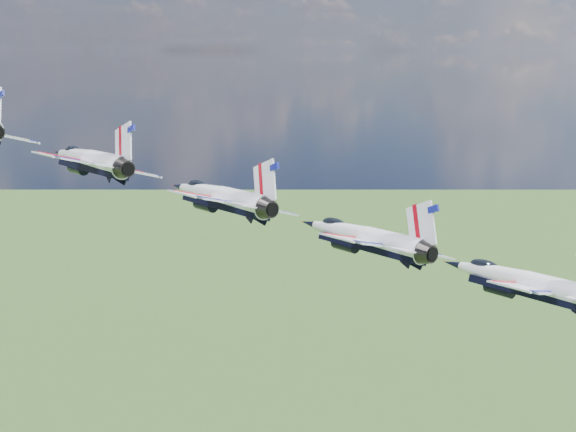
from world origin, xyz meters
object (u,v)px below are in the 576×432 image
jet_2 (218,196)px  jet_1 (88,160)px  jet_3 (361,237)px  jet_4 (520,281)px

jet_2 → jet_1: bearing=123.2°
jet_3 → jet_4: (7.79, -9.50, -2.58)m
jet_4 → jet_1: bearing=123.2°
jet_1 → jet_2: (7.79, -9.50, -2.58)m
jet_1 → jet_2: 12.56m
jet_2 → jet_4: (15.59, -19.00, -5.15)m
jet_2 → jet_3: 12.56m
jet_1 → jet_4: 37.67m
jet_3 → jet_4: size_ratio=1.00×
jet_3 → jet_1: bearing=123.2°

